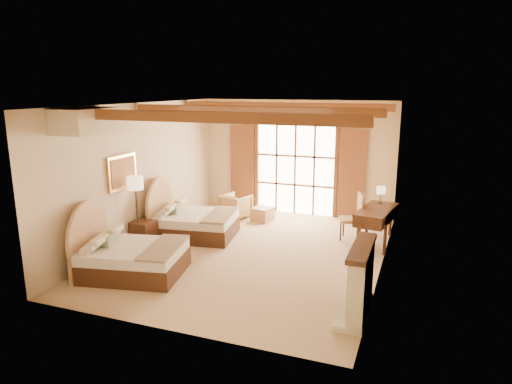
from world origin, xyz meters
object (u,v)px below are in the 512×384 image
at_px(bed_near, 127,255).
at_px(nightstand, 144,233).
at_px(desk, 376,225).
at_px(bed_far, 190,221).
at_px(armchair, 236,206).

distance_m(bed_near, nightstand, 1.59).
xyz_separation_m(nightstand, desk, (4.93, 2.00, 0.16)).
height_order(bed_far, desk, bed_far).
height_order(nightstand, desk, desk).
relative_size(bed_far, nightstand, 3.65).
height_order(armchair, desk, desk).
relative_size(bed_near, desk, 1.32).
bearing_deg(nightstand, bed_far, 62.77).
bearing_deg(desk, nightstand, -148.60).
xyz_separation_m(armchair, desk, (3.86, -0.84, 0.12)).
bearing_deg(desk, bed_far, -157.48).
bearing_deg(bed_near, nightstand, 100.58).
xyz_separation_m(bed_far, desk, (4.29, 1.01, 0.07)).
height_order(nightstand, armchair, armchair).
height_order(bed_far, armchair, bed_far).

